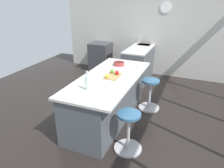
% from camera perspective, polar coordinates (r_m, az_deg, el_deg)
% --- Properties ---
extents(ground_plane, '(7.73, 7.73, 0.00)m').
position_cam_1_polar(ground_plane, '(4.16, 0.33, -10.08)').
color(ground_plane, black).
extents(interior_partition_left, '(0.15, 5.39, 2.91)m').
position_cam_1_polar(interior_partition_left, '(6.39, 10.89, 15.37)').
color(interior_partition_left, beige).
rests_on(interior_partition_left, ground_plane).
extents(sink_cabinet, '(1.94, 0.60, 1.18)m').
position_cam_1_polar(sink_cabinet, '(6.31, 7.92, 6.18)').
color(sink_cabinet, '#4C5156').
rests_on(sink_cabinet, ground_plane).
extents(oven_range, '(0.60, 0.61, 0.87)m').
position_cam_1_polar(oven_range, '(6.74, -3.04, 7.29)').
color(oven_range, '#38383D').
rests_on(oven_range, ground_plane).
extents(kitchen_island, '(2.23, 0.97, 0.88)m').
position_cam_1_polar(kitchen_island, '(4.05, -1.27, -3.73)').
color(kitchen_island, '#4C5156').
rests_on(kitchen_island, ground_plane).
extents(stool_by_window, '(0.44, 0.44, 0.65)m').
position_cam_1_polar(stool_by_window, '(4.54, 10.05, -2.95)').
color(stool_by_window, '#B7B7BC').
rests_on(stool_by_window, ground_plane).
extents(stool_middle, '(0.44, 0.44, 0.65)m').
position_cam_1_polar(stool_middle, '(3.36, 4.39, -12.87)').
color(stool_middle, '#B7B7BC').
rests_on(stool_middle, ground_plane).
extents(cutting_board, '(0.36, 0.24, 0.02)m').
position_cam_1_polar(cutting_board, '(3.86, 0.21, 2.09)').
color(cutting_board, tan).
rests_on(cutting_board, kitchen_island).
extents(apple_red, '(0.08, 0.08, 0.08)m').
position_cam_1_polar(apple_red, '(3.90, 1.36, 3.06)').
color(apple_red, red).
rests_on(apple_red, cutting_board).
extents(apple_green, '(0.08, 0.08, 0.08)m').
position_cam_1_polar(apple_green, '(3.97, 0.04, 3.47)').
color(apple_green, '#609E2D').
rests_on(apple_green, cutting_board).
extents(apple_yellow, '(0.08, 0.08, 0.08)m').
position_cam_1_polar(apple_yellow, '(3.76, -1.41, 2.24)').
color(apple_yellow, gold).
rests_on(apple_yellow, cutting_board).
extents(water_bottle, '(0.06, 0.06, 0.31)m').
position_cam_1_polar(water_bottle, '(3.31, -6.62, 0.35)').
color(water_bottle, silver).
rests_on(water_bottle, kitchen_island).
extents(fruit_bowl, '(0.23, 0.23, 0.07)m').
position_cam_1_polar(fruit_bowl, '(4.47, 1.86, 5.49)').
color(fruit_bowl, '#993833').
rests_on(fruit_bowl, kitchen_island).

